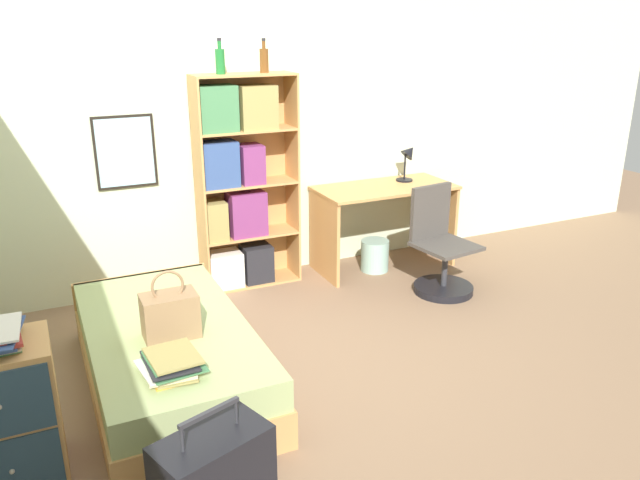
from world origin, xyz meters
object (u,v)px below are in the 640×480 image
at_px(desk_chair, 441,260).
at_px(bottle_green, 220,60).
at_px(dresser, 6,415).
at_px(bottle_brown, 264,60).
at_px(waste_bin, 375,255).
at_px(desk, 384,211).
at_px(book_stack_on_bed, 172,363).
at_px(desk_lamp, 409,157).
at_px(bookcase, 238,185).
at_px(bed, 169,354).
at_px(handbag, 170,315).

bearing_deg(desk_chair, bottle_green, 152.30).
bearing_deg(dresser, bottle_brown, 41.99).
relative_size(dresser, waste_bin, 2.58).
bearing_deg(desk, bottle_green, 174.19).
xyz_separation_m(book_stack_on_bed, bottle_green, (0.91, 1.91, 1.42)).
height_order(book_stack_on_bed, bottle_green, bottle_green).
xyz_separation_m(bottle_brown, waste_bin, (0.95, -0.21, -1.75)).
distance_m(dresser, bottle_brown, 3.18).
height_order(bottle_brown, desk_lamp, bottle_brown).
distance_m(bookcase, bottle_green, 1.01).
bearing_deg(bottle_brown, desk_chair, -34.29).
relative_size(book_stack_on_bed, dresser, 0.50).
xyz_separation_m(bed, desk, (2.25, 1.18, 0.33)).
relative_size(bed, waste_bin, 6.40).
bearing_deg(waste_bin, bed, -152.27).
height_order(bed, bottle_green, bottle_green).
distance_m(bed, desk_chair, 2.46).
height_order(desk_lamp, waste_bin, desk_lamp).
relative_size(handbag, desk, 0.33).
distance_m(desk_chair, waste_bin, 0.70).
xyz_separation_m(desk, waste_bin, (-0.12, -0.06, -0.39)).
distance_m(bottle_brown, waste_bin, 2.00).
bearing_deg(desk_lamp, book_stack_on_bed, -144.79).
relative_size(dresser, bottle_brown, 2.81).
bearing_deg(desk, book_stack_on_bed, -142.97).
distance_m(bookcase, desk_lamp, 1.64).
bearing_deg(handbag, desk_lamp, 29.73).
relative_size(desk, desk_chair, 1.41).
bearing_deg(bottle_brown, desk_lamp, -1.93).
xyz_separation_m(book_stack_on_bed, bottle_brown, (1.27, 1.92, 1.41)).
xyz_separation_m(bottle_brown, desk_lamp, (1.38, -0.05, -0.90)).
bearing_deg(desk_lamp, waste_bin, -159.04).
relative_size(handbag, desk_chair, 0.47).
bearing_deg(bed, handbag, -90.24).
distance_m(bottle_brown, desk_chair, 2.20).
height_order(handbag, dresser, handbag).
xyz_separation_m(bed, desk_chair, (2.41, 0.49, 0.07)).
bearing_deg(book_stack_on_bed, waste_bin, 37.51).
bearing_deg(handbag, desk_chair, 15.57).
bearing_deg(bed, dresser, -148.97).
xyz_separation_m(dresser, bottle_green, (1.71, 1.87, 1.52)).
height_order(dresser, bottle_brown, bottle_brown).
relative_size(desk_lamp, desk_chair, 0.40).
xyz_separation_m(bookcase, bottle_green, (-0.10, -0.01, 1.00)).
xyz_separation_m(dresser, desk_chair, (3.30, 1.03, -0.10)).
relative_size(bed, bottle_brown, 6.95).
relative_size(handbag, bookcase, 0.23).
bearing_deg(waste_bin, desk_lamp, 20.96).
xyz_separation_m(bottle_brown, desk, (1.07, -0.15, -1.36)).
distance_m(handbag, desk_lamp, 2.98).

